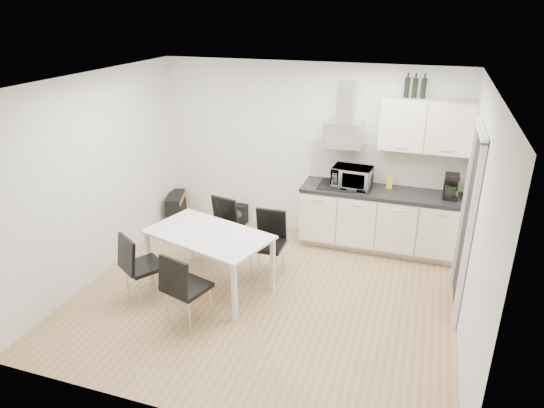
% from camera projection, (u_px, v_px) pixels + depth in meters
% --- Properties ---
extents(ground, '(4.50, 4.50, 0.00)m').
position_uv_depth(ground, '(265.00, 295.00, 6.00)').
color(ground, tan).
rests_on(ground, ground).
extents(wall_back, '(4.50, 0.10, 2.60)m').
position_uv_depth(wall_back, '(308.00, 151.00, 7.26)').
color(wall_back, white).
rests_on(wall_back, ground).
extents(wall_front, '(4.50, 0.10, 2.60)m').
position_uv_depth(wall_front, '(180.00, 290.00, 3.75)').
color(wall_front, white).
rests_on(wall_front, ground).
extents(wall_left, '(0.10, 4.00, 2.60)m').
position_uv_depth(wall_left, '(97.00, 178.00, 6.15)').
color(wall_left, white).
rests_on(wall_left, ground).
extents(wall_right, '(0.10, 4.00, 2.60)m').
position_uv_depth(wall_right, '(476.00, 224.00, 4.86)').
color(wall_right, white).
rests_on(wall_right, ground).
extents(ceiling, '(4.50, 4.50, 0.00)m').
position_uv_depth(ceiling, '(263.00, 82.00, 5.00)').
color(ceiling, white).
rests_on(ceiling, wall_back).
extents(doorway, '(0.08, 1.04, 2.10)m').
position_uv_depth(doorway, '(466.00, 224.00, 5.45)').
color(doorway, white).
rests_on(doorway, ground).
extents(kitchenette, '(2.22, 0.64, 2.52)m').
position_uv_depth(kitchenette, '(384.00, 195.00, 6.86)').
color(kitchenette, beige).
rests_on(kitchenette, ground).
extents(dining_table, '(1.68, 1.24, 0.75)m').
position_uv_depth(dining_table, '(209.00, 239.00, 5.94)').
color(dining_table, white).
rests_on(dining_table, ground).
extents(chair_far_left, '(0.54, 0.59, 0.88)m').
position_uv_depth(chair_far_left, '(217.00, 231.00, 6.68)').
color(chair_far_left, black).
rests_on(chair_far_left, ground).
extents(chair_far_right, '(0.46, 0.51, 0.88)m').
position_uv_depth(chair_far_right, '(267.00, 246.00, 6.28)').
color(chair_far_right, black).
rests_on(chair_far_right, ground).
extents(chair_near_left, '(0.64, 0.66, 0.88)m').
position_uv_depth(chair_near_left, '(144.00, 267.00, 5.78)').
color(chair_near_left, black).
rests_on(chair_near_left, ground).
extents(chair_near_right, '(0.57, 0.61, 0.88)m').
position_uv_depth(chair_near_right, '(188.00, 288.00, 5.35)').
color(chair_near_right, black).
rests_on(chair_near_right, ground).
extents(guitar_amp, '(0.40, 0.61, 0.47)m').
position_uv_depth(guitar_amp, '(176.00, 208.00, 7.97)').
color(guitar_amp, black).
rests_on(guitar_amp, ground).
extents(floor_speaker, '(0.21, 0.19, 0.32)m').
position_uv_depth(floor_speaker, '(241.00, 214.00, 7.92)').
color(floor_speaker, black).
rests_on(floor_speaker, ground).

